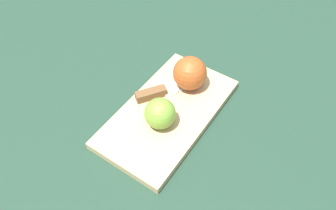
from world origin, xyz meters
name	(u,v)px	position (x,y,z in m)	size (l,w,h in m)	color
ground_plane	(168,115)	(0.00, 0.00, 0.00)	(4.00, 4.00, 0.00)	#1E3828
cutting_board	(168,113)	(0.00, 0.00, 0.01)	(0.40, 0.26, 0.02)	tan
apple_half_left	(162,114)	(-0.04, 0.00, 0.06)	(0.07, 0.07, 0.07)	olive
apple_half_right	(190,73)	(0.10, -0.01, 0.06)	(0.09, 0.09, 0.09)	#AD4C1E
knife	(153,94)	(0.03, 0.05, 0.03)	(0.13, 0.12, 0.02)	silver
apple_slice	(169,89)	(0.06, 0.03, 0.02)	(0.05, 0.05, 0.01)	#EFE5C6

